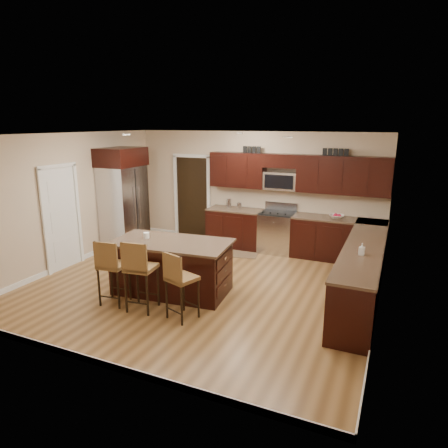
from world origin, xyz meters
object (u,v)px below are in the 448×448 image
at_px(stool_right, 179,278).
at_px(refrigerator, 123,199).
at_px(stool_left, 111,265).
at_px(stool_mid, 139,268).
at_px(range, 277,232).
at_px(island, 172,268).

relative_size(stool_right, refrigerator, 0.45).
xyz_separation_m(stool_left, stool_mid, (0.54, -0.00, 0.04)).
relative_size(stool_left, refrigerator, 0.47).
relative_size(range, stool_right, 1.05).
bearing_deg(stool_right, refrigerator, 157.94).
xyz_separation_m(island, stool_left, (-0.61, -0.84, 0.25)).
height_order(range, stool_right, range).
distance_m(range, refrigerator, 3.60).
bearing_deg(stool_left, range, 59.69).
relative_size(island, stool_mid, 1.84).
height_order(island, refrigerator, refrigerator).
relative_size(island, stool_right, 2.00).
height_order(range, island, range).
height_order(stool_right, refrigerator, refrigerator).
xyz_separation_m(stool_right, refrigerator, (-2.90, 2.51, 0.54)).
distance_m(stool_left, refrigerator, 3.06).
bearing_deg(range, refrigerator, -159.58).
height_order(island, stool_right, stool_right).
relative_size(range, refrigerator, 0.47).
xyz_separation_m(range, stool_right, (-0.40, -3.74, 0.19)).
height_order(stool_left, stool_mid, stool_mid).
distance_m(range, stool_right, 3.77).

